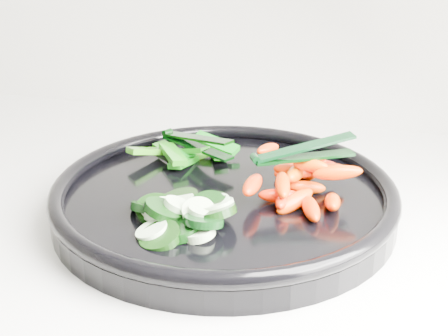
# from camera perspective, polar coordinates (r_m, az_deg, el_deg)

# --- Properties ---
(veggie_tray) EXTENTS (0.44, 0.44, 0.04)m
(veggie_tray) POSITION_cam_1_polar(r_m,az_deg,el_deg) (0.68, -0.00, -2.68)
(veggie_tray) COLOR black
(veggie_tray) RESTS_ON counter
(cucumber_pile) EXTENTS (0.13, 0.13, 0.04)m
(cucumber_pile) POSITION_cam_1_polar(r_m,az_deg,el_deg) (0.62, -4.30, -4.13)
(cucumber_pile) COLOR black
(cucumber_pile) RESTS_ON veggie_tray
(carrot_pile) EXTENTS (0.12, 0.15, 0.05)m
(carrot_pile) POSITION_cam_1_polar(r_m,az_deg,el_deg) (0.67, 6.94, -1.18)
(carrot_pile) COLOR #EB2200
(carrot_pile) RESTS_ON veggie_tray
(pepper_pile) EXTENTS (0.13, 0.09, 0.03)m
(pepper_pile) POSITION_cam_1_polar(r_m,az_deg,el_deg) (0.76, -3.32, 1.41)
(pepper_pile) COLOR #09620A
(pepper_pile) RESTS_ON veggie_tray
(tong_carrot) EXTENTS (0.10, 0.07, 0.02)m
(tong_carrot) POSITION_cam_1_polar(r_m,az_deg,el_deg) (0.66, 7.10, 1.41)
(tong_carrot) COLOR black
(tong_carrot) RESTS_ON carrot_pile
(tong_pepper) EXTENTS (0.11, 0.07, 0.02)m
(tong_pepper) POSITION_cam_1_polar(r_m,az_deg,el_deg) (0.75, -2.67, 2.41)
(tong_pepper) COLOR black
(tong_pepper) RESTS_ON pepper_pile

